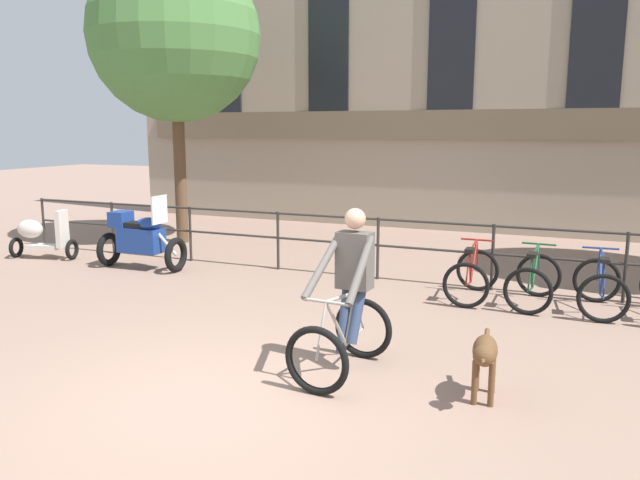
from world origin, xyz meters
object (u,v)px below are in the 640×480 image
parked_scooter (41,235)px  dog (485,355)px  parked_motorcycle (140,238)px  parked_bicycle_mid_right (600,287)px  parked_bicycle_near_lamp (472,276)px  cyclist_with_bike (347,300)px  parked_bicycle_mid_left (534,281)px

parked_scooter → dog: bearing=-123.0°
dog → parked_motorcycle: bearing=147.9°
dog → parked_bicycle_mid_right: bearing=68.2°
parked_bicycle_mid_right → parked_scooter: 9.98m
parked_bicycle_mid_right → parked_bicycle_near_lamp: bearing=-3.7°
parked_motorcycle → parked_bicycle_mid_right: parked_motorcycle is taller
cyclist_with_bike → parked_scooter: (-7.51, 3.03, -0.30)m
parked_bicycle_near_lamp → parked_bicycle_mid_right: same height
parked_bicycle_near_lamp → parked_scooter: 8.24m
parked_bicycle_mid_left → parked_bicycle_mid_right: size_ratio=1.00×
parked_bicycle_mid_left → parked_bicycle_mid_right: bearing=-176.4°
parked_bicycle_mid_left → parked_bicycle_mid_right: (0.87, 0.00, 0.00)m
cyclist_with_bike → parked_bicycle_near_lamp: bearing=82.2°
dog → parked_bicycle_mid_right: size_ratio=0.76×
dog → parked_scooter: (-8.94, 3.25, 0.00)m
parked_bicycle_mid_left → parked_scooter: 9.11m
parked_bicycle_near_lamp → parked_bicycle_mid_left: 0.87m
parked_scooter → parked_motorcycle: bearing=-102.4°
cyclist_with_bike → parked_motorcycle: bearing=153.6°
parked_motorcycle → parked_scooter: bearing=88.5°
dog → parked_bicycle_mid_left: (0.16, 3.55, -0.10)m
cyclist_with_bike → dog: (1.43, -0.21, -0.31)m
parked_motorcycle → parked_bicycle_near_lamp: (5.85, 0.27, -0.20)m
cyclist_with_bike → parked_motorcycle: (-5.13, 3.06, -0.20)m
cyclist_with_bike → parked_scooter: 8.11m
dog → parked_motorcycle: 7.33m
parked_motorcycle → dog: bearing=-118.6°
parked_motorcycle → parked_bicycle_near_lamp: parked_motorcycle is taller
parked_bicycle_near_lamp → parked_motorcycle: bearing=2.4°
parked_motorcycle → parked_bicycle_near_lamp: 5.86m
parked_bicycle_mid_right → parked_scooter: bearing=-2.0°
parked_scooter → parked_bicycle_mid_left: bearing=-101.2°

